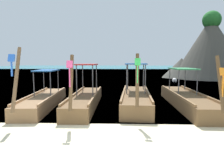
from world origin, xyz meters
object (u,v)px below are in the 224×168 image
longtail_boat_blue_ribbon (44,100)px  mooring_buoy_near (174,80)px  longtail_boat_orange_ribbon (186,99)px  longtail_boat_green_ribbon (136,98)px  karst_rock (208,49)px  longtail_boat_pink_ribbon (85,100)px

longtail_boat_blue_ribbon → mooring_buoy_near: (9.61, 12.16, -0.08)m
mooring_buoy_near → longtail_boat_orange_ribbon: bearing=-102.1°
longtail_boat_green_ribbon → karst_rock: size_ratio=0.57×
longtail_boat_green_ribbon → longtail_boat_orange_ribbon: (2.52, -0.05, -0.02)m
longtail_boat_blue_ribbon → mooring_buoy_near: size_ratio=12.54×
longtail_boat_blue_ribbon → mooring_buoy_near: 15.50m
karst_rock → longtail_boat_green_ribbon: bearing=-121.3°
longtail_boat_orange_ribbon → longtail_boat_blue_ribbon: bearing=-177.0°
longtail_boat_blue_ribbon → longtail_boat_orange_ribbon: bearing=3.0°
longtail_boat_blue_ribbon → longtail_boat_pink_ribbon: longtail_boat_blue_ribbon is taller
longtail_boat_green_ribbon → longtail_boat_blue_ribbon: bearing=-174.7°
longtail_boat_pink_ribbon → karst_rock: (13.60, 18.57, 3.58)m
longtail_boat_green_ribbon → longtail_boat_orange_ribbon: 2.52m
longtail_boat_orange_ribbon → mooring_buoy_near: bearing=77.9°
longtail_boat_pink_ribbon → mooring_buoy_near: (7.55, 12.04, -0.10)m
karst_rock → mooring_buoy_near: (-6.04, -6.53, -3.68)m
longtail_boat_blue_ribbon → longtail_boat_orange_ribbon: 7.10m
longtail_boat_orange_ribbon → mooring_buoy_near: (2.52, 11.79, -0.10)m
longtail_boat_pink_ribbon → longtail_boat_green_ribbon: (2.51, 0.31, 0.02)m
longtail_boat_pink_ribbon → karst_rock: karst_rock is taller
longtail_boat_green_ribbon → karst_rock: karst_rock is taller
longtail_boat_orange_ribbon → karst_rock: bearing=64.9°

